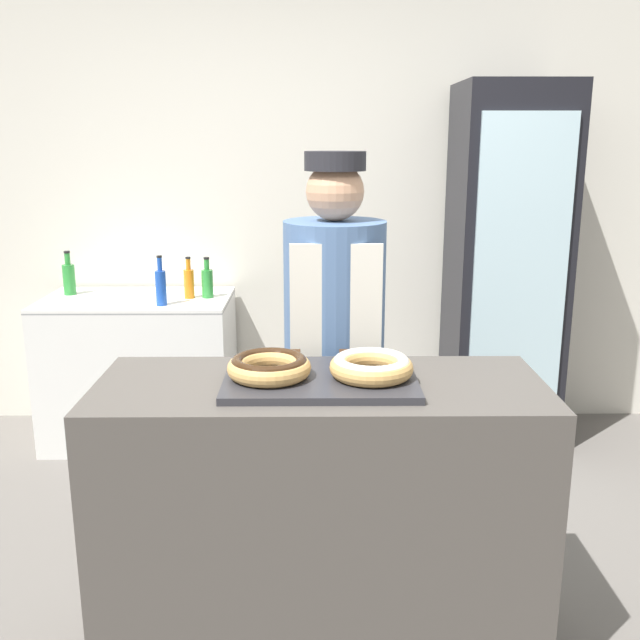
{
  "coord_description": "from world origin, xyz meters",
  "views": [
    {
      "loc": [
        -0.02,
        -2.13,
        1.69
      ],
      "look_at": [
        0.0,
        0.1,
        1.12
      ],
      "focal_mm": 40.0,
      "sensor_mm": 36.0,
      "label": 1
    }
  ],
  "objects_px": {
    "donut_chocolate_glaze": "(269,366)",
    "donut_light_glaze": "(371,366)",
    "brownie_back_right": "(350,357)",
    "bottle_orange": "(189,282)",
    "chest_freezer": "(141,368)",
    "serving_tray": "(320,379)",
    "bottle_green": "(207,282)",
    "bottle_green_b": "(69,278)",
    "beverage_fridge": "(505,269)",
    "brownie_back_left": "(289,357)",
    "bottle_blue": "(161,286)",
    "baker_person": "(334,358)"
  },
  "relations": [
    {
      "from": "bottle_green_b",
      "to": "bottle_blue",
      "type": "bearing_deg",
      "value": -25.78
    },
    {
      "from": "donut_light_glaze",
      "to": "serving_tray",
      "type": "bearing_deg",
      "value": 175.72
    },
    {
      "from": "baker_person",
      "to": "chest_freezer",
      "type": "distance_m",
      "value": 1.7
    },
    {
      "from": "brownie_back_left",
      "to": "bottle_blue",
      "type": "relative_size",
      "value": 0.27
    },
    {
      "from": "donut_chocolate_glaze",
      "to": "donut_light_glaze",
      "type": "distance_m",
      "value": 0.32
    },
    {
      "from": "bottle_green",
      "to": "bottle_orange",
      "type": "distance_m",
      "value": 0.1
    },
    {
      "from": "donut_light_glaze",
      "to": "bottle_blue",
      "type": "distance_m",
      "value": 1.87
    },
    {
      "from": "bottle_blue",
      "to": "bottle_orange",
      "type": "height_order",
      "value": "bottle_blue"
    },
    {
      "from": "brownie_back_right",
      "to": "bottle_orange",
      "type": "distance_m",
      "value": 1.8
    },
    {
      "from": "serving_tray",
      "to": "bottle_green",
      "type": "height_order",
      "value": "bottle_green"
    },
    {
      "from": "baker_person",
      "to": "beverage_fridge",
      "type": "relative_size",
      "value": 0.83
    },
    {
      "from": "bottle_green_b",
      "to": "bottle_blue",
      "type": "height_order",
      "value": "bottle_blue"
    },
    {
      "from": "chest_freezer",
      "to": "bottle_orange",
      "type": "relative_size",
      "value": 4.49
    },
    {
      "from": "donut_light_glaze",
      "to": "beverage_fridge",
      "type": "height_order",
      "value": "beverage_fridge"
    },
    {
      "from": "chest_freezer",
      "to": "bottle_orange",
      "type": "height_order",
      "value": "bottle_orange"
    },
    {
      "from": "bottle_green",
      "to": "bottle_blue",
      "type": "xyz_separation_m",
      "value": [
        -0.22,
        -0.19,
        0.02
      ]
    },
    {
      "from": "brownie_back_left",
      "to": "chest_freezer",
      "type": "distance_m",
      "value": 1.93
    },
    {
      "from": "chest_freezer",
      "to": "bottle_green",
      "type": "height_order",
      "value": "bottle_green"
    },
    {
      "from": "beverage_fridge",
      "to": "bottle_blue",
      "type": "height_order",
      "value": "beverage_fridge"
    },
    {
      "from": "brownie_back_left",
      "to": "brownie_back_right",
      "type": "relative_size",
      "value": 1.0
    },
    {
      "from": "serving_tray",
      "to": "bottle_blue",
      "type": "distance_m",
      "value": 1.78
    },
    {
      "from": "donut_light_glaze",
      "to": "bottle_orange",
      "type": "distance_m",
      "value": 1.97
    },
    {
      "from": "bottle_blue",
      "to": "brownie_back_left",
      "type": "bearing_deg",
      "value": -62.89
    },
    {
      "from": "beverage_fridge",
      "to": "chest_freezer",
      "type": "bearing_deg",
      "value": 179.81
    },
    {
      "from": "serving_tray",
      "to": "brownie_back_right",
      "type": "distance_m",
      "value": 0.19
    },
    {
      "from": "beverage_fridge",
      "to": "bottle_orange",
      "type": "bearing_deg",
      "value": -179.95
    },
    {
      "from": "brownie_back_right",
      "to": "bottle_green",
      "type": "bearing_deg",
      "value": 113.88
    },
    {
      "from": "bottle_green",
      "to": "bottle_orange",
      "type": "height_order",
      "value": "bottle_orange"
    },
    {
      "from": "bottle_blue",
      "to": "baker_person",
      "type": "bearing_deg",
      "value": -49.69
    },
    {
      "from": "donut_light_glaze",
      "to": "donut_chocolate_glaze",
      "type": "bearing_deg",
      "value": 180.0
    },
    {
      "from": "bottle_orange",
      "to": "bottle_green",
      "type": "bearing_deg",
      "value": 8.95
    },
    {
      "from": "beverage_fridge",
      "to": "bottle_blue",
      "type": "distance_m",
      "value": 1.88
    },
    {
      "from": "brownie_back_left",
      "to": "bottle_blue",
      "type": "height_order",
      "value": "bottle_blue"
    },
    {
      "from": "bottle_green_b",
      "to": "bottle_orange",
      "type": "height_order",
      "value": "bottle_green_b"
    },
    {
      "from": "bottle_blue",
      "to": "donut_chocolate_glaze",
      "type": "bearing_deg",
      "value": -67.08
    },
    {
      "from": "donut_light_glaze",
      "to": "baker_person",
      "type": "bearing_deg",
      "value": 100.56
    },
    {
      "from": "donut_chocolate_glaze",
      "to": "chest_freezer",
      "type": "bearing_deg",
      "value": 115.72
    },
    {
      "from": "donut_light_glaze",
      "to": "bottle_green_b",
      "type": "height_order",
      "value": "bottle_green_b"
    },
    {
      "from": "brownie_back_right",
      "to": "beverage_fridge",
      "type": "relative_size",
      "value": 0.04
    },
    {
      "from": "serving_tray",
      "to": "beverage_fridge",
      "type": "relative_size",
      "value": 0.3
    },
    {
      "from": "serving_tray",
      "to": "donut_light_glaze",
      "type": "relative_size",
      "value": 2.29
    },
    {
      "from": "beverage_fridge",
      "to": "bottle_green",
      "type": "xyz_separation_m",
      "value": [
        -1.65,
        0.01,
        -0.07
      ]
    },
    {
      "from": "serving_tray",
      "to": "bottle_green_b",
      "type": "bearing_deg",
      "value": 127.23
    },
    {
      "from": "brownie_back_left",
      "to": "chest_freezer",
      "type": "height_order",
      "value": "brownie_back_left"
    },
    {
      "from": "brownie_back_left",
      "to": "bottle_green_b",
      "type": "height_order",
      "value": "bottle_green_b"
    },
    {
      "from": "donut_light_glaze",
      "to": "bottle_blue",
      "type": "relative_size",
      "value": 0.98
    },
    {
      "from": "beverage_fridge",
      "to": "chest_freezer",
      "type": "xyz_separation_m",
      "value": [
        -2.05,
        0.01,
        -0.57
      ]
    },
    {
      "from": "bottle_green_b",
      "to": "chest_freezer",
      "type": "bearing_deg",
      "value": -13.47
    },
    {
      "from": "brownie_back_right",
      "to": "donut_chocolate_glaze",
      "type": "bearing_deg",
      "value": -147.96
    },
    {
      "from": "donut_light_glaze",
      "to": "bottle_green",
      "type": "distance_m",
      "value": 1.94
    }
  ]
}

